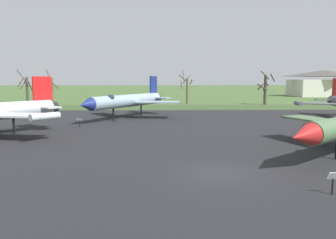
{
  "coord_description": "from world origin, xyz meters",
  "views": [
    {
      "loc": [
        -3.37,
        -17.94,
        5.32
      ],
      "look_at": [
        -2.6,
        11.95,
        1.66
      ],
      "focal_mm": 34.86,
      "sensor_mm": 36.0,
      "label": 1
    }
  ],
  "objects_px": {
    "info_placard_rear_left": "(333,181)",
    "visitor_building": "(325,84)",
    "jet_fighter_rear_right": "(127,101)",
    "info_placard_rear_right": "(79,122)"
  },
  "relations": [
    {
      "from": "jet_fighter_rear_right",
      "to": "visitor_building",
      "type": "distance_m",
      "value": 83.91
    },
    {
      "from": "info_placard_rear_right",
      "to": "info_placard_rear_left",
      "type": "bearing_deg",
      "value": -52.14
    },
    {
      "from": "jet_fighter_rear_right",
      "to": "info_placard_rear_right",
      "type": "relative_size",
      "value": 15.81
    },
    {
      "from": "info_placard_rear_left",
      "to": "info_placard_rear_right",
      "type": "relative_size",
      "value": 1.1
    },
    {
      "from": "info_placard_rear_right",
      "to": "visitor_building",
      "type": "bearing_deg",
      "value": 47.84
    },
    {
      "from": "jet_fighter_rear_right",
      "to": "info_placard_rear_right",
      "type": "distance_m",
      "value": 9.88
    },
    {
      "from": "info_placard_rear_left",
      "to": "visitor_building",
      "type": "bearing_deg",
      "value": 63.28
    },
    {
      "from": "info_placard_rear_left",
      "to": "info_placard_rear_right",
      "type": "distance_m",
      "value": 27.49
    },
    {
      "from": "info_placard_rear_left",
      "to": "jet_fighter_rear_right",
      "type": "xyz_separation_m",
      "value": [
        -12.46,
        30.35,
        1.8
      ]
    },
    {
      "from": "jet_fighter_rear_right",
      "to": "visitor_building",
      "type": "relative_size",
      "value": 0.75
    }
  ]
}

